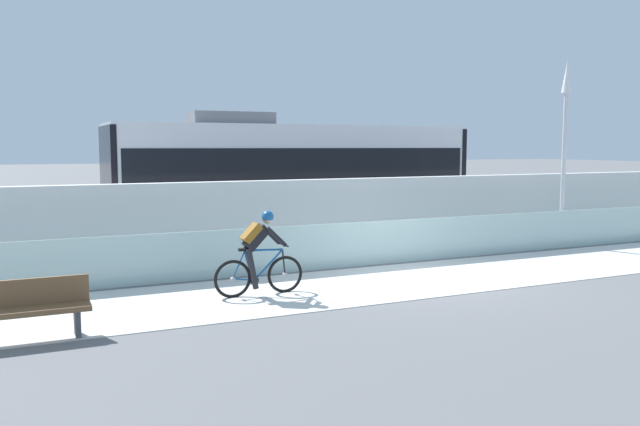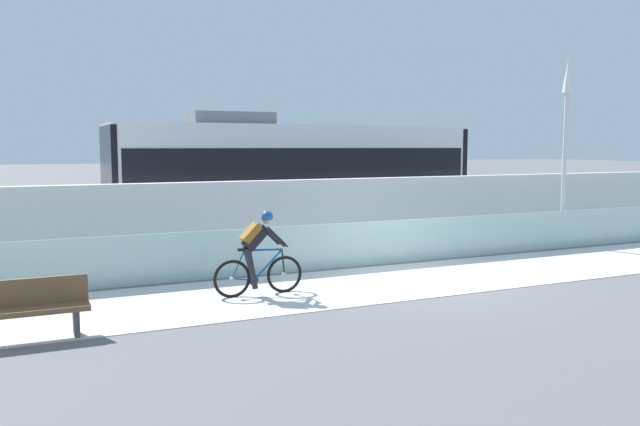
{
  "view_description": "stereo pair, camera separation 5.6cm",
  "coord_description": "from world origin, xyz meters",
  "views": [
    {
      "loc": [
        -7.76,
        -11.38,
        2.82
      ],
      "look_at": [
        -1.34,
        2.35,
        1.25
      ],
      "focal_mm": 36.2,
      "sensor_mm": 36.0,
      "label": 1
    },
    {
      "loc": [
        -7.71,
        -11.41,
        2.82
      ],
      "look_at": [
        -1.34,
        2.35,
        1.25
      ],
      "focal_mm": 36.2,
      "sensor_mm": 36.0,
      "label": 2
    }
  ],
  "objects": [
    {
      "name": "tram_rail_far",
      "position": [
        0.0,
        7.57,
        0.0
      ],
      "size": [
        32.0,
        0.08,
        0.01
      ],
      "primitive_type": "cube",
      "color": "#595654",
      "rests_on": "ground"
    },
    {
      "name": "tram_rail_near",
      "position": [
        0.0,
        6.13,
        0.0
      ],
      "size": [
        32.0,
        0.08,
        0.01
      ],
      "primitive_type": "cube",
      "color": "#595654",
      "rests_on": "ground"
    },
    {
      "name": "glass_parapet",
      "position": [
        0.0,
        1.85,
        0.52
      ],
      "size": [
        32.0,
        0.05,
        1.04
      ],
      "primitive_type": "cube",
      "color": "silver",
      "rests_on": "ground"
    },
    {
      "name": "concrete_barrier_wall",
      "position": [
        0.0,
        3.65,
        0.99
      ],
      "size": [
        32.0,
        0.36,
        1.98
      ],
      "primitive_type": "cube",
      "color": "silver",
      "rests_on": "ground"
    },
    {
      "name": "cyclist_on_bike",
      "position": [
        -3.72,
        -0.0,
        0.8
      ],
      "size": [
        1.77,
        0.58,
        1.61
      ],
      "color": "black",
      "rests_on": "ground"
    },
    {
      "name": "tram",
      "position": [
        -0.13,
        6.85,
        1.89
      ],
      "size": [
        11.06,
        2.54,
        3.81
      ],
      "color": "silver",
      "rests_on": "ground"
    },
    {
      "name": "bike_path_deck",
      "position": [
        0.0,
        0.0,
        0.01
      ],
      "size": [
        32.0,
        3.2,
        0.01
      ],
      "primitive_type": "cube",
      "color": "silver",
      "rests_on": "ground"
    },
    {
      "name": "lamp_post_antenna",
      "position": [
        6.13,
        2.15,
        3.29
      ],
      "size": [
        0.28,
        0.28,
        5.2
      ],
      "color": "gray",
      "rests_on": "ground"
    },
    {
      "name": "bench",
      "position": [
        -7.66,
        -1.29,
        0.48
      ],
      "size": [
        1.6,
        0.45,
        0.89
      ],
      "color": "brown",
      "rests_on": "ground"
    },
    {
      "name": "ground_plane",
      "position": [
        0.0,
        0.0,
        0.0
      ],
      "size": [
        200.0,
        200.0,
        0.0
      ],
      "primitive_type": "plane",
      "color": "slate"
    }
  ]
}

